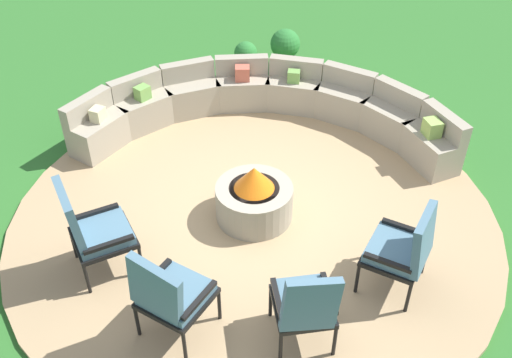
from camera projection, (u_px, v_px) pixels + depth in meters
The scene contains 10 objects.
ground_plane at pixel (254, 219), 6.90m from camera, with size 24.00×24.00×0.00m, color #2D6B28.
patio_circle at pixel (254, 218), 6.88m from camera, with size 5.66×5.66×0.06m, color tan.
fire_pit at pixel (254, 198), 6.69m from camera, with size 0.89×0.89×0.70m.
curved_stone_bench at pixel (265, 107), 8.19m from camera, with size 5.11×2.03×0.73m.
lounge_chair_front_left at pixel (91, 229), 5.86m from camera, with size 0.82×0.83×1.14m.
lounge_chair_front_right at pixel (169, 294), 5.22m from camera, with size 0.79×0.81×1.12m.
lounge_chair_back_left at pixel (305, 304), 5.16m from camera, with size 0.66×0.69×1.01m.
lounge_chair_back_right at pixel (405, 248), 5.70m from camera, with size 0.76×0.78×1.01m.
potted_plant_1 at pixel (246, 58), 9.46m from camera, with size 0.37×0.37×0.59m.
potted_plant_2 at pixel (285, 47), 9.67m from camera, with size 0.49×0.49×0.66m.
Camera 1 is at (0.55, -5.08, 4.66)m, focal length 41.16 mm.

